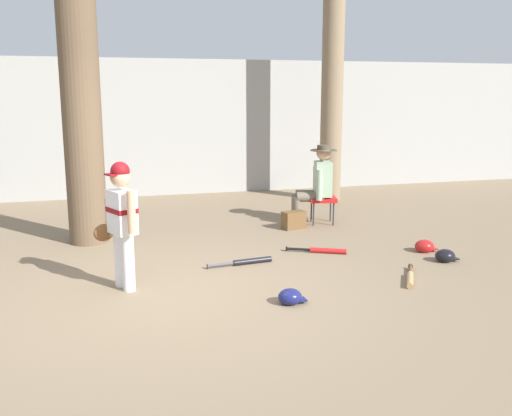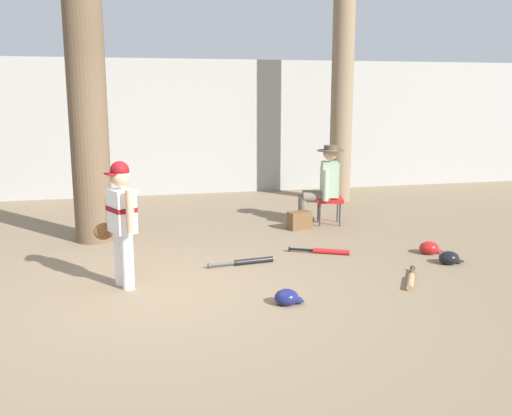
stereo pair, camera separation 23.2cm
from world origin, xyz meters
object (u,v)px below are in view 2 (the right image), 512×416
(tree_near_player, at_px, (83,31))
(young_ballplayer, at_px, (120,216))
(bat_red_barrel, at_px, (326,251))
(tree_behind_spectator, at_px, (343,60))
(bat_black_composite, at_px, (249,261))
(batting_helmet_black, at_px, (449,258))
(seated_spectator, at_px, (323,183))
(folding_stool, at_px, (329,200))
(batting_helmet_navy, at_px, (287,297))
(batting_helmet_red, at_px, (429,248))
(bat_wood_tan, at_px, (411,280))
(handbag_beside_stool, at_px, (299,220))

(tree_near_player, distance_m, young_ballplayer, 2.87)
(tree_near_player, bearing_deg, bat_red_barrel, -25.78)
(tree_behind_spectator, relative_size, bat_black_composite, 7.11)
(batting_helmet_black, bearing_deg, tree_behind_spectator, 86.43)
(seated_spectator, bearing_deg, folding_stool, -14.60)
(young_ballplayer, relative_size, folding_stool, 2.67)
(tree_near_player, height_order, batting_helmet_navy, tree_near_player)
(folding_stool, height_order, batting_helmet_red, folding_stool)
(young_ballplayer, bearing_deg, batting_helmet_navy, -30.48)
(seated_spectator, distance_m, batting_helmet_red, 2.09)
(folding_stool, relative_size, batting_helmet_navy, 1.78)
(batting_helmet_red, bearing_deg, tree_near_player, 157.91)
(tree_near_player, bearing_deg, young_ballplayer, -80.11)
(tree_near_player, height_order, young_ballplayer, tree_near_player)
(folding_stool, distance_m, bat_wood_tan, 2.84)
(folding_stool, relative_size, seated_spectator, 0.41)
(tree_behind_spectator, relative_size, seated_spectator, 4.69)
(seated_spectator, relative_size, handbag_beside_stool, 3.53)
(handbag_beside_stool, xyz_separation_m, bat_black_composite, (-1.12, -1.55, -0.10))
(bat_black_composite, bearing_deg, handbag_beside_stool, 54.23)
(seated_spectator, height_order, handbag_beside_stool, seated_spectator)
(batting_helmet_black, relative_size, batting_helmet_navy, 1.03)
(young_ballplayer, relative_size, seated_spectator, 1.09)
(handbag_beside_stool, bearing_deg, tree_behind_spectator, 55.03)
(tree_near_player, xyz_separation_m, bat_red_barrel, (2.82, -1.36, -2.71))
(folding_stool, relative_size, batting_helmet_red, 1.68)
(bat_wood_tan, bearing_deg, young_ballplayer, 168.50)
(young_ballplayer, bearing_deg, bat_black_composite, 17.82)
(bat_wood_tan, relative_size, batting_helmet_navy, 2.39)
(bat_wood_tan, height_order, batting_helmet_red, batting_helmet_red)
(bat_wood_tan, distance_m, bat_black_composite, 1.85)
(bat_wood_tan, distance_m, batting_helmet_red, 1.25)
(tree_near_player, height_order, bat_black_composite, tree_near_player)
(tree_near_player, xyz_separation_m, bat_black_composite, (1.79, -1.57, -2.71))
(tree_near_player, xyz_separation_m, bat_wood_tan, (3.30, -2.63, -2.71))
(batting_helmet_navy, bearing_deg, bat_red_barrel, 57.86)
(tree_behind_spectator, bearing_deg, bat_wood_tan, -102.52)
(handbag_beside_stool, relative_size, batting_helmet_black, 1.21)
(handbag_beside_stool, bearing_deg, bat_red_barrel, -93.36)
(young_ballplayer, distance_m, batting_helmet_black, 3.78)
(handbag_beside_stool, bearing_deg, batting_helmet_black, -60.58)
(seated_spectator, relative_size, batting_helmet_red, 4.14)
(bat_wood_tan, xyz_separation_m, bat_red_barrel, (-0.48, 1.26, 0.00))
(tree_near_player, bearing_deg, batting_helmet_red, -22.09)
(seated_spectator, distance_m, bat_wood_tan, 2.91)
(tree_near_player, distance_m, batting_helmet_navy, 4.36)
(young_ballplayer, xyz_separation_m, bat_red_barrel, (2.47, 0.66, -0.71))
(handbag_beside_stool, height_order, batting_helmet_red, handbag_beside_stool)
(bat_black_composite, height_order, batting_helmet_red, batting_helmet_red)
(tree_behind_spectator, bearing_deg, bat_black_composite, -125.32)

